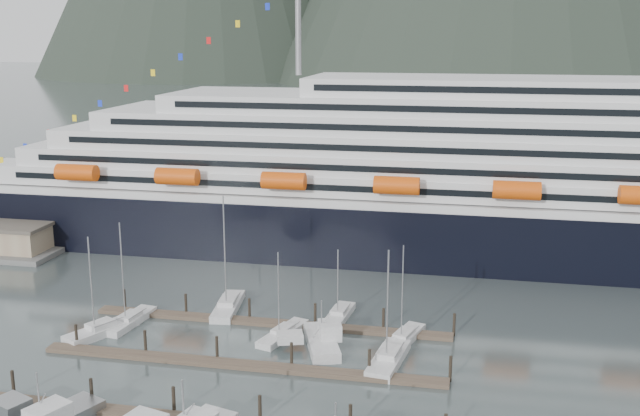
# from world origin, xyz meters

# --- Properties ---
(ground) EXTENTS (1600.00, 1600.00, 0.00)m
(ground) POSITION_xyz_m (0.00, 0.00, 0.00)
(ground) COLOR #4A5856
(ground) RESTS_ON ground
(cruise_ship) EXTENTS (210.00, 30.40, 50.30)m
(cruise_ship) POSITION_xyz_m (30.03, 54.94, 12.04)
(cruise_ship) COLOR black
(cruise_ship) RESTS_ON ground
(dock_mid) EXTENTS (48.18, 2.28, 3.20)m
(dock_mid) POSITION_xyz_m (-4.93, 3.05, 0.31)
(dock_mid) COLOR #4C3D31
(dock_mid) RESTS_ON ground
(dock_far) EXTENTS (48.18, 2.28, 3.20)m
(dock_far) POSITION_xyz_m (-4.93, 16.05, 0.31)
(dock_far) COLOR #4C3D31
(dock_far) RESTS_ON ground
(sailboat_a) EXTENTS (6.94, 10.09, 13.64)m
(sailboat_a) POSITION_xyz_m (-25.07, 8.45, 0.43)
(sailboat_a) COLOR #BDBDBD
(sailboat_a) RESTS_ON ground
(sailboat_b) EXTENTS (3.67, 9.91, 14.53)m
(sailboat_b) POSITION_xyz_m (-23.03, 12.35, 0.42)
(sailboat_b) COLOR #BDBDBD
(sailboat_b) RESTS_ON ground
(sailboat_d) EXTENTS (4.88, 9.74, 11.77)m
(sailboat_d) POSITION_xyz_m (-2.17, 12.41, 0.39)
(sailboat_d) COLOR #BDBDBD
(sailboat_d) RESTS_ON ground
(sailboat_e) EXTENTS (4.12, 11.17, 16.98)m
(sailboat_e) POSITION_xyz_m (-12.00, 19.99, 0.46)
(sailboat_e) COLOR #BDBDBD
(sailboat_e) RESTS_ON ground
(sailboat_f) EXTENTS (3.20, 8.67, 10.30)m
(sailboat_f) POSITION_xyz_m (3.69, 19.99, 0.39)
(sailboat_f) COLOR #BDBDBD
(sailboat_f) RESTS_ON ground
(sailboat_g) EXTENTS (4.85, 9.68, 13.11)m
(sailboat_g) POSITION_xyz_m (12.96, 13.97, 0.40)
(sailboat_g) COLOR #BDBDBD
(sailboat_g) RESTS_ON ground
(sailboat_h) EXTENTS (4.37, 10.63, 14.61)m
(sailboat_h) POSITION_xyz_m (11.81, 7.28, 0.45)
(sailboat_h) COLOR #BDBDBD
(sailboat_h) RESTS_ON ground
(trawler_e) EXTENTS (8.77, 10.72, 6.60)m
(trawler_e) POSITION_xyz_m (3.14, 10.25, 0.86)
(trawler_e) COLOR #BDBDBD
(trawler_e) RESTS_ON ground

